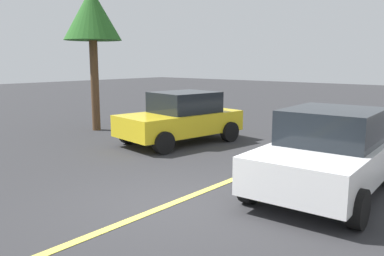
{
  "coord_description": "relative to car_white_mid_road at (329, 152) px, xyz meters",
  "views": [
    {
      "loc": [
        -4.96,
        -4.7,
        2.56
      ],
      "look_at": [
        1.0,
        0.38,
        1.22
      ],
      "focal_mm": 36.97,
      "sensor_mm": 36.0,
      "label": 1
    }
  ],
  "objects": [
    {
      "name": "ground_plane",
      "position": [
        -2.42,
        1.89,
        -0.82
      ],
      "size": [
        80.0,
        80.0,
        0.0
      ],
      "primitive_type": "plane",
      "color": "#2D2D30"
    },
    {
      "name": "lane_marking_centre",
      "position": [
        0.58,
        1.89,
        -0.82
      ],
      "size": [
        28.0,
        0.16,
        0.01
      ],
      "primitive_type": "cube",
      "color": "#E0D14C"
    },
    {
      "name": "car_white_mid_road",
      "position": [
        0.0,
        0.0,
        0.0
      ],
      "size": [
        4.03,
        2.29,
        1.64
      ],
      "color": "white",
      "rests_on": "ground_plane"
    },
    {
      "name": "car_yellow_crossing",
      "position": [
        1.75,
        5.41,
        -0.02
      ],
      "size": [
        4.1,
        2.51,
        1.6
      ],
      "color": "gold",
      "rests_on": "ground_plane"
    },
    {
      "name": "tree_left_verge",
      "position": [
        1.4,
        9.37,
        3.29
      ],
      "size": [
        2.06,
        2.06,
        5.12
      ],
      "color": "#513823",
      "rests_on": "ground_plane"
    }
  ]
}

